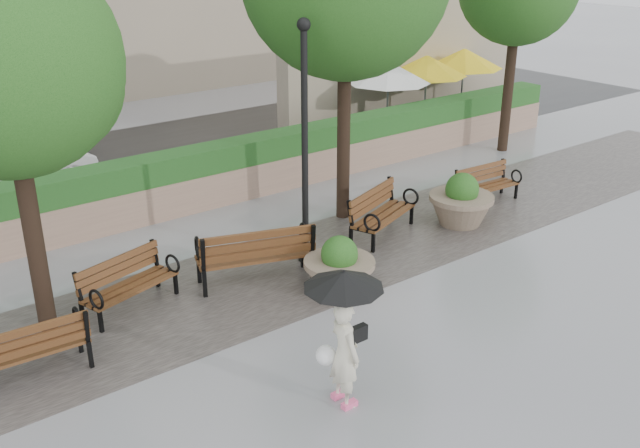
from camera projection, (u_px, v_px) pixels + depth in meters
ground at (413, 333)px, 11.20m from camera, size 100.00×100.00×0.00m
cobble_strip at (301, 267)px, 13.39m from camera, size 28.00×3.20×0.01m
hedge_wall at (196, 179)px, 16.06m from camera, size 24.00×0.80×1.35m
cafe_wall at (409, 58)px, 23.10m from camera, size 10.00×0.60×4.00m
cafe_hedge at (445, 120)px, 21.80m from camera, size 8.00×0.50×0.90m
asphalt_street at (126, 164)px, 19.24m from camera, size 40.00×7.00×0.00m
bench_0 at (25, 362)px, 9.96m from camera, size 1.79×0.80×0.94m
bench_1 at (130, 294)px, 11.83m from camera, size 1.78×1.10×0.90m
bench_2 at (256, 265)px, 12.70m from camera, size 2.18×1.43×1.10m
bench_3 at (382, 222)px, 14.67m from camera, size 1.93×1.29×0.97m
bench_4 at (486, 192)px, 16.45m from camera, size 1.62×0.73×0.85m
planter_left at (339, 270)px, 12.33m from camera, size 1.24×1.24×1.04m
planter_right at (461, 205)px, 15.16m from camera, size 1.37×1.37×1.15m
lamppost at (305, 160)px, 12.89m from camera, size 0.28×0.28×4.51m
tree_0 at (15, 68)px, 9.91m from camera, size 3.37×3.25×5.83m
patio_umb_white at (388, 73)px, 20.79m from camera, size 2.50×2.50×2.30m
patio_umb_yellow_a at (427, 66)px, 21.79m from camera, size 2.50×2.50×2.30m
patio_umb_yellow_b at (464, 59)px, 23.02m from camera, size 2.50×2.50×2.30m
car_right at (15, 169)px, 16.82m from camera, size 3.93×1.87×1.24m
pedestrian at (344, 325)px, 9.15m from camera, size 1.05×1.05×1.92m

